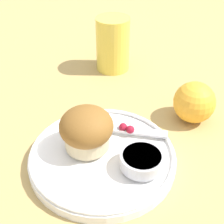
% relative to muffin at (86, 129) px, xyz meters
% --- Properties ---
extents(ground_plane, '(3.00, 3.00, 0.00)m').
position_rel_muffin_xyz_m(ground_plane, '(0.04, 0.01, -0.05)').
color(ground_plane, tan).
extents(plate, '(0.21, 0.21, 0.02)m').
position_rel_muffin_xyz_m(plate, '(0.03, -0.00, -0.04)').
color(plate, white).
rests_on(plate, ground_plane).
extents(muffin, '(0.08, 0.08, 0.06)m').
position_rel_muffin_xyz_m(muffin, '(0.00, 0.00, 0.00)').
color(muffin, beige).
rests_on(muffin, plate).
extents(cream_ramekin, '(0.06, 0.06, 0.02)m').
position_rel_muffin_xyz_m(cream_ramekin, '(0.09, 0.00, -0.02)').
color(cream_ramekin, silver).
rests_on(cream_ramekin, plate).
extents(berry_pair, '(0.02, 0.01, 0.01)m').
position_rel_muffin_xyz_m(berry_pair, '(0.04, 0.06, -0.02)').
color(berry_pair, maroon).
rests_on(berry_pair, plate).
extents(butter_knife, '(0.16, 0.07, 0.00)m').
position_rel_muffin_xyz_m(butter_knife, '(0.02, 0.05, -0.03)').
color(butter_knife, silver).
rests_on(butter_knife, plate).
extents(orange_fruit, '(0.07, 0.07, 0.07)m').
position_rel_muffin_xyz_m(orange_fruit, '(0.11, 0.16, -0.01)').
color(orange_fruit, '#F4A82D').
rests_on(orange_fruit, ground_plane).
extents(juice_glass, '(0.07, 0.07, 0.11)m').
position_rel_muffin_xyz_m(juice_glass, '(-0.10, 0.25, 0.01)').
color(juice_glass, '#EAD14C').
rests_on(juice_glass, ground_plane).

